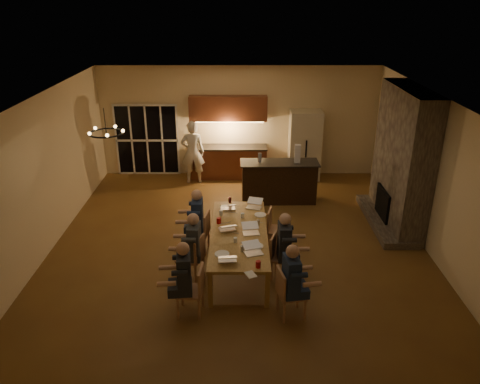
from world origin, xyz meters
name	(u,v)px	position (x,y,z in m)	size (l,w,h in m)	color
floor	(238,248)	(0.00, 0.00, 0.00)	(9.00, 9.00, 0.00)	brown
back_wall	(239,122)	(0.00, 4.52, 1.60)	(8.00, 0.04, 3.20)	beige
left_wall	(39,179)	(-4.02, 0.00, 1.60)	(0.04, 9.00, 3.20)	beige
right_wall	(437,179)	(4.02, 0.00, 1.60)	(0.04, 9.00, 3.20)	beige
ceiling	(238,99)	(0.00, 0.00, 3.22)	(8.00, 9.00, 0.04)	white
french_doors	(147,140)	(-2.70, 4.47, 1.05)	(1.86, 0.08, 2.10)	black
fireplace	(403,159)	(3.70, 1.20, 1.60)	(0.58, 2.50, 3.20)	#6C6455
kitchenette	(228,138)	(-0.30, 4.20, 1.20)	(2.24, 0.68, 2.40)	#5F2C1B
refrigerator	(305,145)	(1.90, 4.15, 1.00)	(0.90, 0.68, 2.00)	beige
dining_table	(239,248)	(0.01, -0.67, 0.38)	(1.10, 2.86, 0.75)	tan
bar_island	(279,182)	(1.04, 2.46, 0.54)	(2.00, 0.68, 1.08)	black
chair_left_near	(190,291)	(-0.81, -2.19, 0.45)	(0.44, 0.44, 0.89)	#AD7D56
chair_left_mid	(190,257)	(-0.91, -1.13, 0.45)	(0.44, 0.44, 0.89)	#AD7D56
chair_left_far	(198,232)	(-0.85, -0.10, 0.45)	(0.44, 0.44, 0.89)	#AD7D56
chair_right_near	(292,293)	(0.90, -2.26, 0.45)	(0.44, 0.44, 0.89)	#AD7D56
chair_right_mid	(283,257)	(0.85, -1.12, 0.45)	(0.44, 0.44, 0.89)	#AD7D56
chair_right_far	(278,230)	(0.85, -0.01, 0.45)	(0.44, 0.44, 0.89)	#AD7D56
person_left_near	(184,279)	(-0.89, -2.22, 0.69)	(0.60, 0.60, 1.38)	#23262D
person_right_near	(291,282)	(0.87, -2.31, 0.69)	(0.60, 0.60, 1.38)	#1E284C
person_left_mid	(194,247)	(-0.82, -1.16, 0.69)	(0.60, 0.60, 1.38)	#3D4448
person_right_mid	(284,247)	(0.85, -1.16, 0.69)	(0.60, 0.60, 1.38)	#23262D
person_left_far	(198,220)	(-0.85, -0.06, 0.69)	(0.60, 0.60, 1.38)	#1E284C
standing_person	(193,152)	(-1.30, 3.79, 0.90)	(0.66, 0.43, 1.80)	silver
chandelier	(106,133)	(-2.36, -0.68, 2.75)	(0.63, 0.63, 0.03)	black
laptop_a	(227,254)	(-0.19, -1.72, 0.86)	(0.32, 0.28, 0.23)	silver
laptop_b	(254,248)	(0.27, -1.50, 0.86)	(0.32, 0.28, 0.23)	silver
laptop_c	(227,224)	(-0.22, -0.57, 0.86)	(0.32, 0.28, 0.23)	silver
laptop_d	(251,228)	(0.25, -0.74, 0.86)	(0.32, 0.28, 0.23)	silver
laptop_e	(228,204)	(-0.24, 0.40, 0.86)	(0.32, 0.28, 0.23)	silver
laptop_f	(254,203)	(0.33, 0.43, 0.86)	(0.32, 0.28, 0.23)	silver
mug_front	(235,240)	(-0.05, -1.10, 0.80)	(0.07, 0.07, 0.10)	white
mug_mid	(243,215)	(0.09, -0.05, 0.80)	(0.08, 0.08, 0.10)	white
mug_back	(221,213)	(-0.37, 0.08, 0.80)	(0.07, 0.07, 0.10)	white
redcup_near	(258,264)	(0.34, -1.96, 0.81)	(0.09, 0.09, 0.12)	#AF0B0B
redcup_mid	(219,221)	(-0.40, -0.31, 0.81)	(0.09, 0.09, 0.12)	#AF0B0B
can_silver	(242,249)	(0.07, -1.43, 0.81)	(0.06, 0.06, 0.12)	#B2B2B7
can_cola	(230,200)	(-0.19, 0.72, 0.81)	(0.07, 0.07, 0.12)	#3F0F0C
can_right	(258,223)	(0.40, -0.40, 0.81)	(0.06, 0.06, 0.12)	#B2B2B7
plate_near	(256,246)	(0.32, -1.25, 0.76)	(0.28, 0.28, 0.02)	white
plate_left	(222,254)	(-0.29, -1.53, 0.76)	(0.27, 0.27, 0.02)	white
plate_far	(260,215)	(0.46, 0.07, 0.76)	(0.25, 0.25, 0.02)	white
notepad	(251,275)	(0.21, -2.19, 0.76)	(0.15, 0.21, 0.01)	white
bar_bottle	(260,158)	(0.54, 2.47, 1.20)	(0.09, 0.09, 0.24)	#99999E
bar_blender	(297,154)	(1.49, 2.45, 1.31)	(0.15, 0.15, 0.46)	silver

